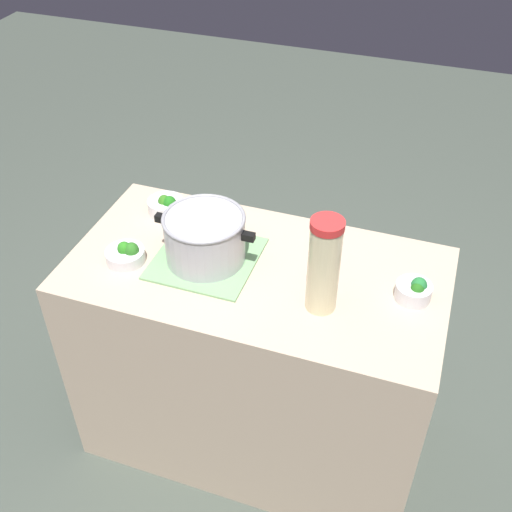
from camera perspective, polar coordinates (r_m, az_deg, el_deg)
ground_plane at (r=2.60m, az=0.00°, el=-15.57°), size 8.00×8.00×0.00m
counter_slab at (r=2.26m, az=0.00°, el=-9.36°), size 1.20×0.63×0.85m
dish_cloth at (r=2.00m, az=-4.57°, el=-0.22°), size 0.32×0.32×0.01m
cooking_pot at (r=1.95m, az=-4.70°, el=1.76°), size 0.33×0.26×0.16m
lemonade_pitcher at (r=1.75m, az=6.21°, el=-0.87°), size 0.09×0.09×0.31m
broccoli_bowl_front at (r=2.02m, az=-11.77°, el=0.16°), size 0.12×0.12×0.07m
broccoli_bowl_center at (r=2.21m, az=-8.22°, el=4.60°), size 0.12×0.12×0.07m
broccoli_bowl_back at (r=1.90m, az=14.27°, el=-3.09°), size 0.11×0.11×0.08m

